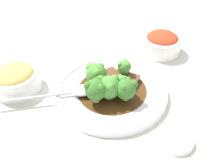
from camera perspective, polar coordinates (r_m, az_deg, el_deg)
name	(u,v)px	position (r m, az deg, el deg)	size (l,w,h in m)	color
ground_plane	(112,95)	(0.65, 0.00, -2.31)	(4.00, 4.00, 0.00)	silver
main_plate	(112,91)	(0.64, 0.00, -1.64)	(0.27, 0.27, 0.02)	white
beef_strip_0	(114,78)	(0.66, 0.40, 1.41)	(0.05, 0.07, 0.01)	brown
beef_strip_1	(99,88)	(0.62, -2.79, -0.98)	(0.06, 0.03, 0.02)	#56331E
beef_strip_2	(129,82)	(0.65, 3.72, 0.45)	(0.07, 0.06, 0.01)	brown
broccoli_floret_0	(96,73)	(0.63, -3.46, 2.38)	(0.05, 0.05, 0.05)	#8EB756
broccoli_floret_1	(96,89)	(0.58, -3.52, -1.15)	(0.05, 0.05, 0.06)	#8EB756
broccoli_floret_2	(127,88)	(0.59, 3.31, -0.91)	(0.05, 0.05, 0.05)	#7FA84C
broccoli_floret_3	(109,87)	(0.59, -0.68, -0.59)	(0.05, 0.05, 0.06)	#7FA84C
broccoli_floret_4	(124,67)	(0.65, 2.68, 3.80)	(0.03, 0.03, 0.05)	#8EB756
broccoli_floret_5	(123,83)	(0.61, 2.34, 0.19)	(0.04, 0.04, 0.05)	#7FA84C
serving_spoon	(74,92)	(0.62, -8.29, -1.65)	(0.22, 0.13, 0.01)	#B7B7BC
side_bowl_kimchi	(162,43)	(0.80, 10.84, 8.83)	(0.11, 0.11, 0.06)	white
side_bowl_appetizer	(15,78)	(0.69, -20.35, 1.15)	(0.12, 0.12, 0.06)	white
sauce_dish	(177,140)	(0.56, 13.97, -11.83)	(0.07, 0.07, 0.01)	white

